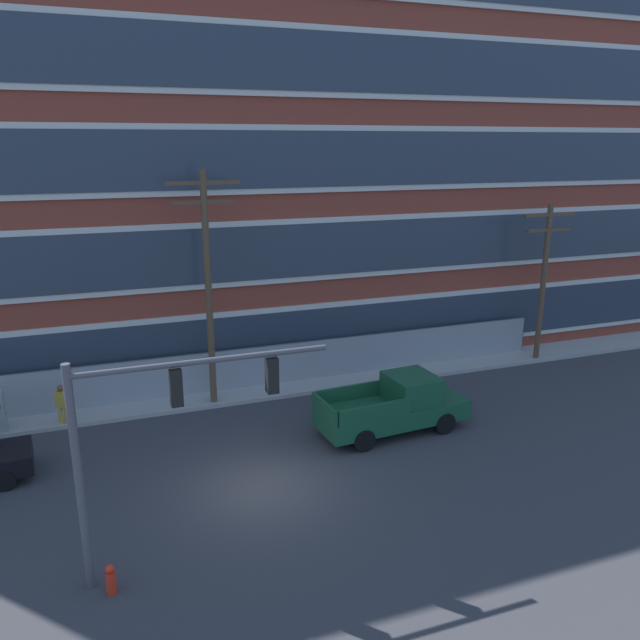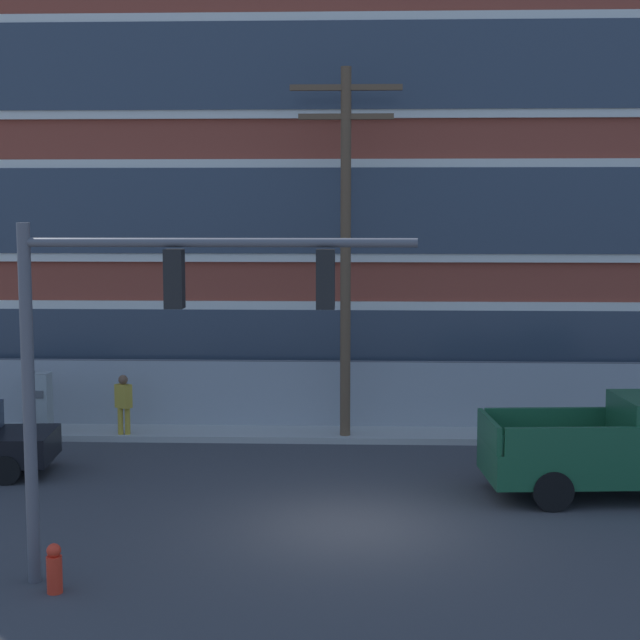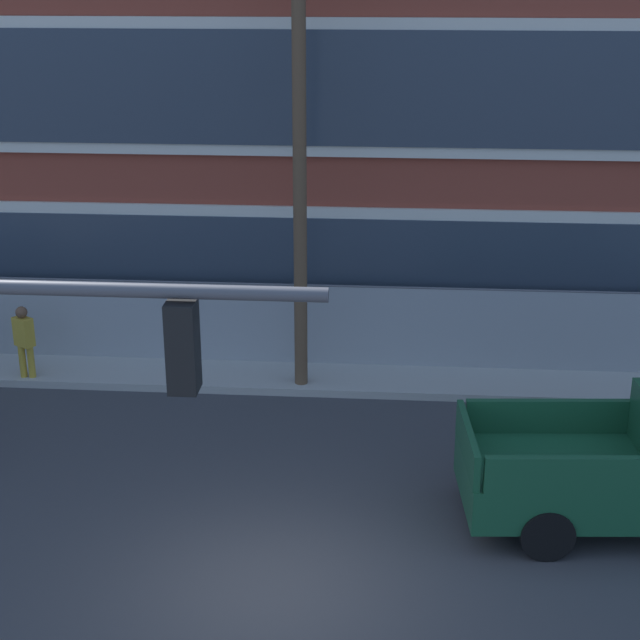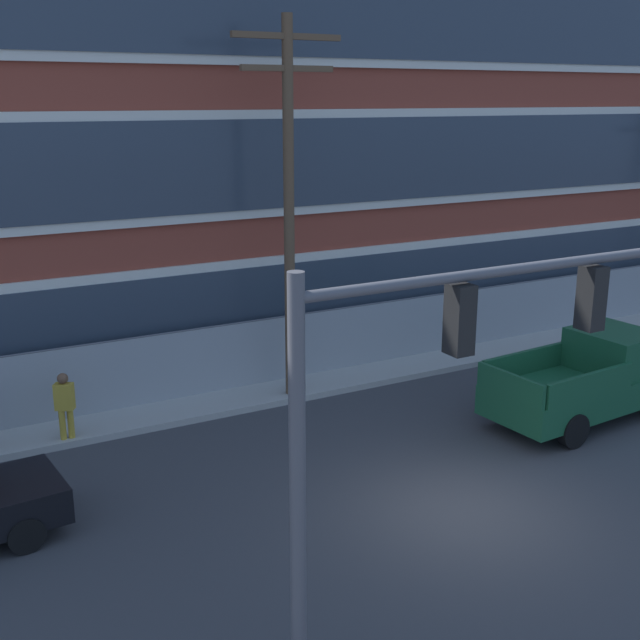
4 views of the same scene
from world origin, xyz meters
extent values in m
plane|color=#38383A|center=(0.00, 0.00, 0.00)|extent=(160.00, 160.00, 0.00)
cube|color=#9E9B93|center=(0.00, 7.41, 0.08)|extent=(80.00, 2.01, 0.16)
cube|color=brown|center=(5.76, 13.47, 9.39)|extent=(45.51, 10.09, 18.79)
cube|color=beige|center=(5.76, 8.36, 2.07)|extent=(41.87, 0.10, 2.71)
cube|color=#2D3844|center=(5.76, 8.30, 2.07)|extent=(40.05, 0.06, 2.25)
cube|color=beige|center=(5.76, 8.36, 5.82)|extent=(41.87, 0.10, 2.71)
cube|color=#2D3844|center=(5.76, 8.30, 5.82)|extent=(40.05, 0.06, 2.25)
cube|color=beige|center=(5.76, 8.36, 9.58)|extent=(41.87, 0.10, 2.71)
cube|color=#2D3844|center=(5.76, 8.30, 9.58)|extent=(40.05, 0.06, 2.25)
cube|color=gray|center=(0.30, 7.83, 0.94)|extent=(30.45, 0.04, 1.88)
cylinder|color=#4C4C51|center=(0.30, 7.83, 1.88)|extent=(30.45, 0.05, 0.05)
cylinder|color=#4C4C51|center=(-4.99, -2.90, 2.83)|extent=(0.20, 0.20, 5.65)
cylinder|color=#4C4C51|center=(-2.00, -2.90, 5.35)|extent=(5.98, 0.14, 0.14)
cube|color=black|center=(-2.69, -2.90, 4.80)|extent=(0.28, 0.32, 0.90)
cylinder|color=red|center=(-2.69, -2.72, 5.08)|extent=(0.04, 0.18, 0.18)
cylinder|color=#503E08|center=(-2.69, -2.72, 4.80)|extent=(0.04, 0.18, 0.18)
cylinder|color=#0A4011|center=(-2.69, -2.72, 4.52)|extent=(0.04, 0.18, 0.18)
cube|color=black|center=(-0.39, -2.90, 4.80)|extent=(0.28, 0.32, 0.90)
cylinder|color=#4B0807|center=(-0.39, -2.72, 5.08)|extent=(0.04, 0.18, 0.18)
cylinder|color=gold|center=(-0.39, -2.72, 4.80)|extent=(0.04, 0.18, 0.18)
cylinder|color=#0A4011|center=(-0.39, -2.72, 4.52)|extent=(0.04, 0.18, 0.18)
cube|color=#194C2D|center=(5.51, 2.16, 0.75)|extent=(5.69, 2.42, 0.70)
cube|color=#194C2D|center=(6.28, 2.21, 1.58)|extent=(1.80, 1.97, 0.96)
cube|color=#283342|center=(7.13, 2.28, 1.58)|extent=(0.18, 1.65, 0.72)
cube|color=#194C2D|center=(4.19, 3.01, 1.38)|extent=(2.78, 0.32, 0.56)
cube|color=#194C2D|center=(4.33, 1.12, 1.38)|extent=(2.78, 0.32, 0.56)
cube|color=#194C2D|center=(2.77, 1.96, 1.38)|extent=(0.24, 1.94, 0.56)
cylinder|color=black|center=(7.10, 3.20, 0.40)|extent=(0.82, 0.32, 0.80)
cylinder|color=black|center=(3.78, 2.96, 0.40)|extent=(0.82, 0.32, 0.80)
cylinder|color=black|center=(3.91, 1.11, 0.40)|extent=(0.82, 0.32, 0.80)
cube|color=white|center=(8.25, 3.06, 0.85)|extent=(0.08, 0.24, 0.16)
cylinder|color=black|center=(-7.53, 4.13, 0.32)|extent=(0.65, 0.25, 0.64)
cylinder|color=black|center=(-7.40, 2.51, 0.32)|extent=(0.65, 0.25, 0.64)
cylinder|color=brown|center=(-0.20, 6.75, 4.66)|extent=(0.26, 0.26, 9.32)
cube|color=brown|center=(-0.20, 6.75, 8.82)|extent=(2.75, 0.14, 0.14)
cube|color=brown|center=(-0.20, 6.75, 8.12)|extent=(2.34, 0.14, 0.14)
cylinder|color=#B7932D|center=(-5.92, 6.62, 0.42)|extent=(0.14, 0.14, 0.85)
cylinder|color=#B7932D|center=(-5.74, 6.62, 0.42)|extent=(0.14, 0.14, 0.85)
cube|color=#B7932D|center=(-5.83, 6.62, 1.15)|extent=(0.47, 0.42, 0.60)
sphere|color=brown|center=(-5.83, 6.62, 1.57)|extent=(0.24, 0.24, 0.24)
camera|label=1|loc=(-4.13, -16.65, 10.24)|focal=35.00mm
camera|label=2|loc=(0.09, -17.63, 5.83)|focal=55.00mm
camera|label=3|loc=(1.55, -11.36, 8.24)|focal=55.00mm
camera|label=4|loc=(-8.88, -10.50, 7.48)|focal=45.00mm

